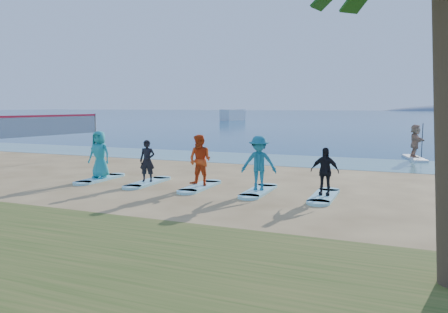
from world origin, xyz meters
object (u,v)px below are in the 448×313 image
at_px(surfboard_0, 100,179).
at_px(student_2, 200,160).
at_px(boat_offshore_a, 233,120).
at_px(student_1, 147,161).
at_px(student_3, 259,163).
at_px(student_4, 325,171).
at_px(paddleboarder, 415,141).
at_px(volleyball_net, 27,127).
at_px(surfboard_3, 259,191).
at_px(surfboard_1, 148,183).
at_px(surfboard_2, 200,187).
at_px(paddleboard, 414,158).
at_px(surfboard_4, 324,196).
at_px(student_0, 99,154).

xyz_separation_m(surfboard_0, student_2, (4.40, 0.00, 0.96)).
bearing_deg(boat_offshore_a, surfboard_0, -66.88).
height_order(student_1, student_3, student_3).
bearing_deg(student_4, boat_offshore_a, 113.10).
bearing_deg(paddleboarder, volleyball_net, 104.73).
bearing_deg(surfboard_3, paddleboarder, 67.42).
height_order(surfboard_0, surfboard_1, same).
relative_size(boat_offshore_a, surfboard_2, 3.43).
xyz_separation_m(paddleboard, student_3, (-5.08, -12.23, 0.95)).
relative_size(boat_offshore_a, student_2, 4.15).
bearing_deg(surfboard_3, student_3, 90.00).
relative_size(surfboard_2, surfboard_3, 1.00).
height_order(paddleboard, surfboard_4, paddleboard).
bearing_deg(student_4, volleyball_net, 170.93).
height_order(student_2, surfboard_3, student_2).
xyz_separation_m(paddleboard, student_4, (-2.88, -12.23, 0.79)).
xyz_separation_m(paddleboard, boat_offshore_a, (-33.49, 58.39, -0.06)).
distance_m(paddleboard, surfboard_0, 16.91).
xyz_separation_m(paddleboarder, boat_offshore_a, (-33.49, 58.39, -1.02)).
bearing_deg(student_2, student_0, -170.87).
distance_m(paddleboard, surfboard_3, 13.24).
relative_size(boat_offshore_a, surfboard_3, 3.43).
relative_size(surfboard_1, surfboard_4, 1.00).
distance_m(surfboard_0, surfboard_2, 4.40).
distance_m(boat_offshore_a, student_4, 76.97).
relative_size(paddleboarder, boat_offshore_a, 0.24).
relative_size(paddleboarder, student_1, 1.15).
distance_m(boat_offshore_a, student_3, 76.13).
xyz_separation_m(student_0, surfboard_2, (4.40, -0.00, -0.98)).
relative_size(surfboard_2, student_2, 1.21).
xyz_separation_m(boat_offshore_a, student_2, (26.21, -70.62, 1.00)).
bearing_deg(student_3, surfboard_3, -103.24).
distance_m(student_0, student_1, 2.20).
bearing_deg(student_0, paddleboard, 42.38).
height_order(boat_offshore_a, student_4, student_4).
relative_size(boat_offshore_a, student_4, 4.94).
relative_size(paddleboard, student_1, 1.91).
height_order(surfboard_0, surfboard_3, same).
bearing_deg(student_0, paddleboarder, 42.38).
bearing_deg(volleyball_net, student_2, -12.28).
bearing_deg(paddleboard, student_4, -115.97).
height_order(volleyball_net, surfboard_3, volleyball_net).
bearing_deg(student_3, paddleboard, 54.19).
xyz_separation_m(volleyball_net, student_4, (14.96, -2.30, -1.05)).
distance_m(student_0, surfboard_2, 4.51).
bearing_deg(surfboard_3, student_2, 180.00).
height_order(surfboard_1, student_3, student_3).
distance_m(surfboard_3, student_3, 0.96).
bearing_deg(surfboard_0, student_1, 0.00).
xyz_separation_m(paddleboard, student_2, (-7.28, -12.23, 0.94)).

